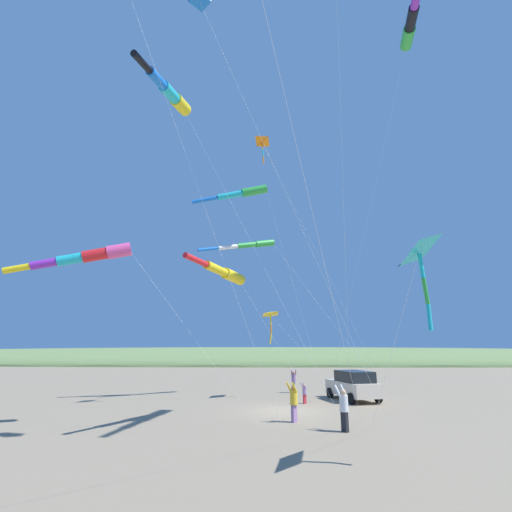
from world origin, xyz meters
TOP-DOWN VIEW (x-y plane):
  - ground_plane at (0.00, 0.00)m, footprint 600.00×600.00m
  - dune_ridge_grassy at (55.00, 0.00)m, footprint 28.00×240.00m
  - parked_car at (3.82, -4.69)m, footprint 4.64×2.96m
  - cooler_box at (6.17, -5.66)m, footprint 0.62×0.42m
  - person_adult_flyer at (-5.03, -2.18)m, footprint 0.65×0.60m
  - person_child_green_jacket at (7.72, -1.12)m, footprint 0.51×0.40m
  - person_child_grey_jacket at (-3.16, -0.24)m, footprint 0.64×0.62m
  - person_bystander_far at (2.43, -1.34)m, footprint 0.43×0.44m
  - kite_windsock_blue_topmost at (-5.07, -7.03)m, footprint 14.38×4.66m
  - kite_delta_magenta_far_left at (4.85, 0.68)m, footprint 3.65×6.09m
  - kite_windsock_green_low_center at (-3.98, 3.06)m, footprint 9.54×6.35m
  - kite_windsock_black_fish_shape at (-4.70, 9.52)m, footprint 2.50×11.37m
  - kite_windsock_orange_high_right at (3.71, 2.76)m, footprint 1.93×9.35m
  - kite_windsock_red_high_left at (-2.09, 6.87)m, footprint 6.55×10.39m
  - kite_windsock_checkered_midright at (5.51, 2.29)m, footprint 3.36×13.10m
  - kite_delta_small_distant at (0.81, 1.17)m, footprint 5.77×9.42m
  - kite_delta_long_streamer_right at (-9.77, -3.86)m, footprint 6.34×1.76m

SIDE VIEW (x-z plane):
  - ground_plane at x=0.00m, z-range 0.00..0.00m
  - dune_ridge_grassy at x=55.00m, z-range -3.24..3.24m
  - cooler_box at x=6.17m, z-range 0.00..0.42m
  - person_bystander_far at x=2.43m, z-range 0.06..1.30m
  - person_child_green_jacket at x=7.72m, z-range 0.08..1.78m
  - parked_car at x=3.82m, z-range 0.03..1.88m
  - person_child_grey_jacket at x=-3.16m, z-range 0.08..1.86m
  - person_adult_flyer at x=-5.03m, z-range 0.08..1.90m
  - kite_delta_magenta_far_left at x=4.85m, z-range 2.66..8.59m
  - kite_delta_long_streamer_right at x=-9.77m, z-range 2.93..9.86m
  - kite_windsock_green_low_center at x=-3.98m, z-range 3.29..10.52m
  - kite_windsock_black_fish_shape at x=-4.70m, z-range 3.38..11.79m
  - kite_windsock_checkered_midright at x=5.51m, z-range 5.12..16.86m
  - kite_windsock_orange_high_right at x=3.71m, z-range 6.84..22.19m
  - kite_delta_small_distant at x=0.81m, z-range 8.28..25.56m
  - kite_windsock_red_high_left at x=-2.09m, z-range 8.89..28.42m
  - kite_windsock_blue_topmost at x=-5.07m, z-range 10.03..31.44m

